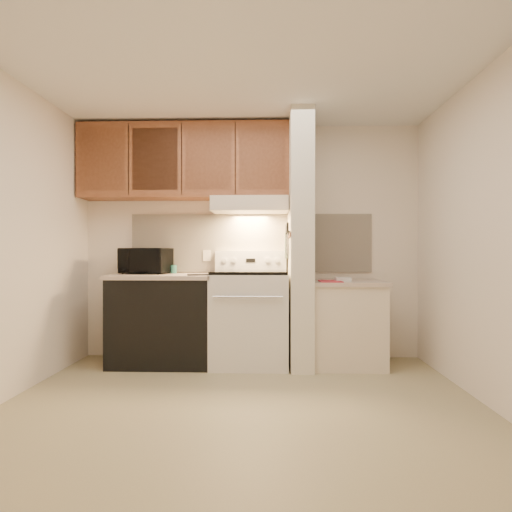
{
  "coord_description": "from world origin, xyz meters",
  "views": [
    {
      "loc": [
        0.2,
        -3.15,
        1.13
      ],
      "look_at": [
        0.08,
        0.75,
        1.1
      ],
      "focal_mm": 30.0,
      "sensor_mm": 36.0,
      "label": 1
    }
  ],
  "objects": [
    {
      "name": "floor",
      "position": [
        0.0,
        0.0,
        0.0
      ],
      "size": [
        3.6,
        3.6,
        0.0
      ],
      "primitive_type": "plane",
      "color": "tan",
      "rests_on": "ground"
    },
    {
      "name": "ceiling",
      "position": [
        0.0,
        0.0,
        2.5
      ],
      "size": [
        3.6,
        3.6,
        0.0
      ],
      "primitive_type": "plane",
      "rotation": [
        3.14,
        0.0,
        0.0
      ],
      "color": "white",
      "rests_on": "wall_back"
    },
    {
      "name": "wall_back",
      "position": [
        0.0,
        1.5,
        1.25
      ],
      "size": [
        3.6,
        2.5,
        0.02
      ],
      "primitive_type": "cube",
      "rotation": [
        1.57,
        0.0,
        0.0
      ],
      "color": "white",
      "rests_on": "floor"
    },
    {
      "name": "wall_left",
      "position": [
        -1.8,
        0.0,
        1.25
      ],
      "size": [
        0.02,
        3.0,
        2.5
      ],
      "primitive_type": "cube",
      "color": "white",
      "rests_on": "floor"
    },
    {
      "name": "wall_right",
      "position": [
        1.8,
        0.0,
        1.25
      ],
      "size": [
        0.02,
        3.0,
        2.5
      ],
      "primitive_type": "cube",
      "color": "white",
      "rests_on": "floor"
    },
    {
      "name": "backsplash",
      "position": [
        0.0,
        1.49,
        1.24
      ],
      "size": [
        2.6,
        0.02,
        0.63
      ],
      "primitive_type": "cube",
      "color": "white",
      "rests_on": "wall_back"
    },
    {
      "name": "range_body",
      "position": [
        0.0,
        1.16,
        0.46
      ],
      "size": [
        0.76,
        0.65,
        0.92
      ],
      "primitive_type": "cube",
      "color": "silver",
      "rests_on": "floor"
    },
    {
      "name": "oven_window",
      "position": [
        0.0,
        0.84,
        0.5
      ],
      "size": [
        0.5,
        0.01,
        0.3
      ],
      "primitive_type": "cube",
      "color": "black",
      "rests_on": "range_body"
    },
    {
      "name": "oven_handle",
      "position": [
        0.0,
        0.8,
        0.72
      ],
      "size": [
        0.65,
        0.02,
        0.02
      ],
      "primitive_type": "cylinder",
      "rotation": [
        0.0,
        1.57,
        0.0
      ],
      "color": "silver",
      "rests_on": "range_body"
    },
    {
      "name": "cooktop",
      "position": [
        0.0,
        1.16,
        0.94
      ],
      "size": [
        0.74,
        0.64,
        0.03
      ],
      "primitive_type": "cube",
      "color": "black",
      "rests_on": "range_body"
    },
    {
      "name": "range_backguard",
      "position": [
        0.0,
        1.44,
        1.05
      ],
      "size": [
        0.76,
        0.08,
        0.2
      ],
      "primitive_type": "cube",
      "color": "silver",
      "rests_on": "range_body"
    },
    {
      "name": "range_display",
      "position": [
        0.0,
        1.4,
        1.05
      ],
      "size": [
        0.1,
        0.01,
        0.04
      ],
      "primitive_type": "cube",
      "color": "black",
      "rests_on": "range_backguard"
    },
    {
      "name": "range_knob_left_outer",
      "position": [
        -0.28,
        1.4,
        1.05
      ],
      "size": [
        0.05,
        0.02,
        0.05
      ],
      "primitive_type": "cylinder",
      "rotation": [
        1.57,
        0.0,
        0.0
      ],
      "color": "silver",
      "rests_on": "range_backguard"
    },
    {
      "name": "range_knob_left_inner",
      "position": [
        -0.18,
        1.4,
        1.05
      ],
      "size": [
        0.05,
        0.02,
        0.05
      ],
      "primitive_type": "cylinder",
      "rotation": [
        1.57,
        0.0,
        0.0
      ],
      "color": "silver",
      "rests_on": "range_backguard"
    },
    {
      "name": "range_knob_right_inner",
      "position": [
        0.18,
        1.4,
        1.05
      ],
      "size": [
        0.05,
        0.02,
        0.05
      ],
      "primitive_type": "cylinder",
      "rotation": [
        1.57,
        0.0,
        0.0
      ],
      "color": "silver",
      "rests_on": "range_backguard"
    },
    {
      "name": "range_knob_right_outer",
      "position": [
        0.28,
        1.4,
        1.05
      ],
      "size": [
        0.05,
        0.02,
        0.05
      ],
      "primitive_type": "cylinder",
      "rotation": [
        1.57,
        0.0,
        0.0
      ],
      "color": "silver",
      "rests_on": "range_backguard"
    },
    {
      "name": "dishwasher_front",
      "position": [
        -0.88,
        1.17,
        0.43
      ],
      "size": [
        1.0,
        0.63,
        0.87
      ],
      "primitive_type": "cube",
      "color": "black",
      "rests_on": "floor"
    },
    {
      "name": "left_countertop",
      "position": [
        -0.88,
        1.17,
        0.89
      ],
      "size": [
        1.04,
        0.67,
        0.04
      ],
      "primitive_type": "cube",
      "color": "#C4AF9F",
      "rests_on": "dishwasher_front"
    },
    {
      "name": "spoon_rest",
      "position": [
        -0.48,
        0.97,
        0.92
      ],
      "size": [
        0.24,
        0.13,
        0.02
      ],
      "primitive_type": "cube",
      "rotation": [
        0.0,
        0.0,
        0.26
      ],
      "color": "black",
      "rests_on": "left_countertop"
    },
    {
      "name": "teal_jar",
      "position": [
        -0.83,
        1.39,
        0.95
      ],
      "size": [
        0.1,
        0.1,
        0.09
      ],
      "primitive_type": "cylinder",
      "rotation": [
        0.0,
        0.0,
        0.2
      ],
      "color": "#225B4F",
      "rests_on": "left_countertop"
    },
    {
      "name": "outlet",
      "position": [
        -0.48,
        1.48,
        1.1
      ],
      "size": [
        0.08,
        0.01,
        0.12
      ],
      "primitive_type": "cube",
      "color": "beige",
      "rests_on": "backsplash"
    },
    {
      "name": "microwave",
      "position": [
        -1.1,
        1.31,
        1.04
      ],
      "size": [
        0.53,
        0.41,
        0.27
      ],
      "primitive_type": "imported",
      "rotation": [
        0.0,
        0.0,
        -0.17
      ],
      "color": "black",
      "rests_on": "left_countertop"
    },
    {
      "name": "partition_pillar",
      "position": [
        0.51,
        1.15,
        1.25
      ],
      "size": [
        0.22,
        0.7,
        2.5
      ],
      "primitive_type": "cube",
      "color": "silver",
      "rests_on": "floor"
    },
    {
      "name": "pillar_trim",
      "position": [
        0.39,
        1.15,
        1.3
      ],
      "size": [
        0.01,
        0.7,
        0.04
      ],
      "primitive_type": "cube",
      "color": "brown",
      "rests_on": "partition_pillar"
    },
    {
      "name": "knife_strip",
      "position": [
        0.39,
        1.1,
        1.32
      ],
      "size": [
        0.02,
        0.42,
        0.04
      ],
      "primitive_type": "cube",
      "color": "black",
      "rests_on": "partition_pillar"
    },
    {
      "name": "knife_blade_a",
      "position": [
        0.38,
        0.94,
        1.22
      ],
      "size": [
        0.01,
        0.03,
        0.16
      ],
      "primitive_type": "cube",
      "color": "silver",
      "rests_on": "knife_strip"
    },
    {
      "name": "knife_handle_a",
      "position": [
        0.38,
        0.95,
        1.37
      ],
      "size": [
        0.02,
        0.02,
        0.1
      ],
      "primitive_type": "cylinder",
      "color": "black",
      "rests_on": "knife_strip"
    },
    {
      "name": "knife_blade_b",
      "position": [
        0.38,
        1.03,
        1.21
      ],
      "size": [
        0.01,
        0.04,
        0.18
      ],
      "primitive_type": "cube",
      "color": "silver",
      "rests_on": "knife_strip"
    },
    {
      "name": "knife_handle_b",
      "position": [
        0.38,
        1.02,
        1.37
      ],
      "size": [
        0.02,
        0.02,
        0.1
      ],
      "primitive_type": "cylinder",
      "color": "black",
      "rests_on": "knife_strip"
    },
    {
      "name": "knife_blade_c",
      "position": [
        0.38,
        1.11,
        1.2
      ],
      "size": [
        0.01,
        0.04,
        0.2
      ],
      "primitive_type": "cube",
      "color": "silver",
      "rests_on": "knife_strip"
    },
    {
      "name": "knife_handle_c",
      "position": [
        0.38,
        1.11,
        1.37
      ],
      "size": [
        0.02,
        0.02,
        0.1
      ],
      "primitive_type": "cylinder",
      "color": "black",
      "rests_on": "knife_strip"
    },
    {
      "name": "knife_blade_d",
      "position": [
        0.38,
        1.19,
        1.22
      ],
      "size": [
        0.01,
        0.04,
        0.16
      ],
      "primitive_type": "cube",
      "color": "silver",
      "rests_on": "knife_strip"
    },
    {
      "name": "knife_handle_d",
      "position": [
        0.38,
        1.19,
        1.37
      ],
      "size": [
        0.02,
        0.02,
        0.1
      ],
      "primitive_type": "cylinder",
      "color": "black",
      "rests_on": "knife_strip"
    },
    {
      "name": "knife_blade_e",
      "position": [
        0.38,
        1.26,
        1.21
      ],
      "size": [
        0.01,
        0.04,
        0.18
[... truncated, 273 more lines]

